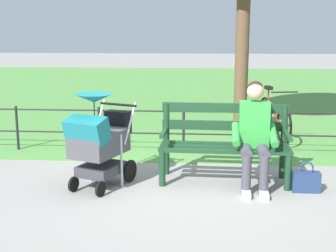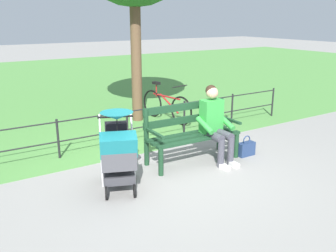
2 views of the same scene
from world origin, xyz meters
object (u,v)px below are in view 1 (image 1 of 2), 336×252
(park_bench, at_px, (224,140))
(handbag, at_px, (306,181))
(bicycle, at_px, (274,118))
(person_on_bench, at_px, (254,132))
(stroller, at_px, (99,139))

(park_bench, distance_m, handbag, 1.09)
(bicycle, bearing_deg, person_on_bench, 76.24)
(person_on_bench, relative_size, handbag, 3.45)
(stroller, height_order, bicycle, stroller)
(person_on_bench, height_order, bicycle, person_on_bench)
(stroller, distance_m, handbag, 2.50)
(park_bench, relative_size, bicycle, 0.99)
(stroller, relative_size, handbag, 3.11)
(handbag, bearing_deg, bicycle, -90.34)
(handbag, xyz_separation_m, bicycle, (-0.02, -2.69, 0.24))
(person_on_bench, relative_size, bicycle, 0.78)
(handbag, bearing_deg, park_bench, -21.50)
(park_bench, bearing_deg, bicycle, -112.58)
(park_bench, relative_size, person_on_bench, 1.27)
(park_bench, height_order, bicycle, park_bench)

